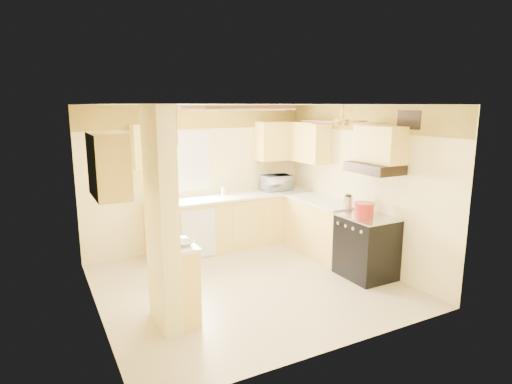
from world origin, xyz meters
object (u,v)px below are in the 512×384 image
dutch_oven (364,209)px  bowl (185,243)px  stove (366,246)px  microwave (277,183)px  kettle (348,202)px

dutch_oven → bowl: bearing=-177.7°
stove → microwave: 2.28m
microwave → dutch_oven: bearing=98.1°
dutch_oven → stove: bearing=-46.1°
bowl → stove: bearing=1.4°
stove → bowl: bowl is taller
bowl → microwave: bearing=41.5°
stove → bowl: (-2.79, -0.07, 0.51)m
microwave → kettle: size_ratio=2.40×
bowl → kettle: (2.79, 0.52, 0.08)m
bowl → kettle: kettle is taller
stove → microwave: microwave is taller
dutch_oven → microwave: bearing=95.4°
microwave → kettle: bearing=100.9°
kettle → microwave: bearing=98.2°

